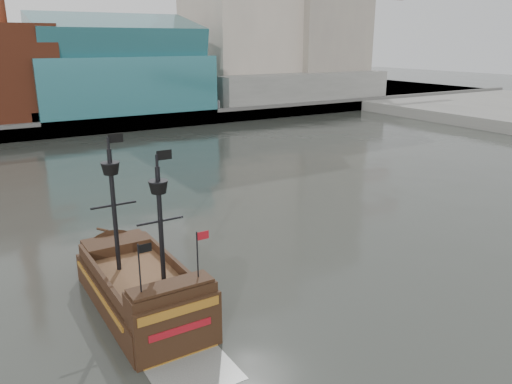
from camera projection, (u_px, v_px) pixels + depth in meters
ground at (325, 311)px, 27.90m from camera, size 400.00×400.00×0.00m
promenade_far at (44, 109)px, 102.86m from camera, size 220.00×60.00×2.00m
seawall at (75, 128)px, 78.64m from camera, size 220.00×1.00×2.60m
crane_a at (366, 22)px, 128.47m from camera, size 22.50×4.00×32.25m
crane_b at (366, 37)px, 142.44m from camera, size 19.10×4.00×26.25m
pirate_ship at (142, 293)px, 27.86m from camera, size 4.61×14.06×10.49m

